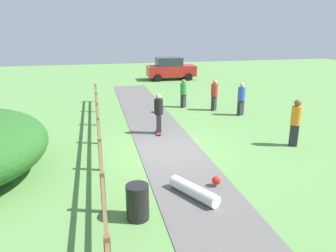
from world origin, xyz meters
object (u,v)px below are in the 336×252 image
Objects in this scene: trash_bin at (138,202)px; bystander_blue at (241,98)px; skateboard_loose at (157,110)px; skater_fallen at (195,190)px; skater_riding at (159,112)px; bystander_red at (214,93)px; bystander_green at (183,92)px; bystander_orange at (296,121)px; parked_car_red at (171,69)px.

trash_bin is 10.68m from bystander_blue.
trash_bin is 1.17× the size of skateboard_loose.
trash_bin reaches higher than skater_fallen.
skater_riding reaches higher than bystander_red.
bystander_blue is at bearing 51.77° from trash_bin.
bystander_green is 0.88× the size of bystander_orange.
bystander_blue reaches higher than skater_fallen.
bystander_orange is 17.14m from parked_car_red.
bystander_red is 11.10m from parked_car_red.
skater_riding is 1.10× the size of skater_fallen.
bystander_green is (2.34, 4.46, -0.11)m from skater_riding.
bystander_orange is at bearing -86.86° from parked_car_red.
skateboard_loose is at bearing -157.81° from bystander_green.
bystander_red is (3.14, -0.39, 0.87)m from skateboard_loose.
bystander_orange is at bearing -70.24° from bystander_green.
bystander_green reaches higher than skater_fallen.
skater_fallen is 0.99× the size of bystander_green.
parked_car_red is at bearing 89.33° from bystander_red.
bystander_green reaches higher than trash_bin.
skater_riding is 5.25m from bystander_blue.
parked_car_red reaches higher than bystander_red.
skateboard_loose is 3.28m from bystander_red.
skater_riding is at bearing -117.73° from bystander_green.
skater_riding is at bearing -105.24° from parked_car_red.
parked_car_red is (3.27, 10.71, 0.87)m from skateboard_loose.
skater_fallen is 0.94× the size of bystander_blue.
trash_bin is 11.19m from bystander_red.
bystander_green is (1.66, 0.68, 0.81)m from skateboard_loose.
skater_riding is 3.95m from skateboard_loose.
bystander_green is 3.43m from bystander_blue.
parked_car_red is at bearing 80.92° from bystander_green.
trash_bin is at bearing -105.79° from skater_riding.
skater_fallen is 9.81m from bystander_red.
bystander_green is 7.52m from bystander_orange.
skater_fallen reaches higher than skateboard_loose.
skateboard_loose is 4.56m from bystander_blue.
parked_car_red is (-0.87, 12.41, 0.01)m from bystander_blue.
skater_fallen is at bearing -122.56° from bystander_blue.
bystander_orange reaches higher than trash_bin.
bystander_green is 0.94× the size of bystander_red.
bystander_green is at bearing 69.02° from trash_bin.
skater_riding is 1.09× the size of bystander_green.
skater_fallen is 10.36m from bystander_green.
bystander_green is (2.42, 10.04, 0.69)m from skater_fallen.
skater_riding is (1.78, 6.29, 0.56)m from trash_bin.
trash_bin is at bearing -157.48° from skater_fallen.
trash_bin is at bearing -105.40° from parked_car_red.
skater_riding is at bearing 74.21° from trash_bin.
bystander_orange is 4.71m from bystander_blue.
bystander_blue is (6.60, 8.38, 0.50)m from trash_bin.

